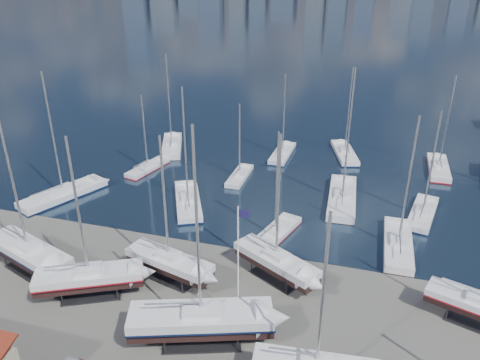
% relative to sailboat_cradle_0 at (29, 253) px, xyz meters
% --- Properties ---
extents(ground, '(1400.00, 1400.00, 0.00)m').
position_rel_sailboat_cradle_0_xyz_m(ground, '(19.68, -0.21, -2.14)').
color(ground, '#605E59').
rests_on(ground, ground).
extents(water, '(1400.00, 600.00, 0.40)m').
position_rel_sailboat_cradle_0_xyz_m(water, '(19.68, 309.79, -2.29)').
color(water, '#1B2840').
rests_on(water, ground).
extents(sailboat_cradle_0, '(11.25, 6.39, 17.42)m').
position_rel_sailboat_cradle_0_xyz_m(sailboat_cradle_0, '(0.00, 0.00, 0.00)').
color(sailboat_cradle_0, '#2D2D33').
rests_on(sailboat_cradle_0, ground).
extents(sailboat_cradle_1, '(9.99, 6.92, 15.87)m').
position_rel_sailboat_cradle_0_xyz_m(sailboat_cradle_1, '(7.96, -1.67, -0.08)').
color(sailboat_cradle_1, '#2D2D33').
rests_on(sailboat_cradle_1, ground).
extents(sailboat_cradle_2, '(9.52, 4.83, 15.04)m').
position_rel_sailboat_cradle_0_xyz_m(sailboat_cradle_2, '(13.98, 2.78, -0.12)').
color(sailboat_cradle_2, '#2D2D33').
rests_on(sailboat_cradle_2, ground).
extents(sailboat_cradle_3, '(12.18, 7.02, 18.77)m').
position_rel_sailboat_cradle_0_xyz_m(sailboat_cradle_3, '(19.96, -4.12, 0.07)').
color(sailboat_cradle_3, '#2D2D33').
rests_on(sailboat_cradle_3, ground).
extents(sailboat_cradle_4, '(9.33, 6.78, 15.16)m').
position_rel_sailboat_cradle_0_xyz_m(sailboat_cradle_4, '(23.91, 5.85, -0.11)').
color(sailboat_cradle_4, '#2D2D33').
rests_on(sailboat_cradle_4, ground).
extents(sailboat_cradle_6, '(8.92, 5.09, 14.06)m').
position_rel_sailboat_cradle_0_xyz_m(sailboat_cradle_6, '(41.86, 4.51, -0.17)').
color(sailboat_cradle_6, '#2D2D33').
rests_on(sailboat_cradle_6, ground).
extents(sailboat_moored_0, '(7.68, 12.12, 17.61)m').
position_rel_sailboat_cradle_0_xyz_m(sailboat_moored_0, '(-6.92, 14.84, -1.83)').
color(sailboat_moored_0, black).
rests_on(sailboat_moored_0, water).
extents(sailboat_moored_1, '(3.94, 8.37, 12.08)m').
position_rel_sailboat_cradle_0_xyz_m(sailboat_moored_1, '(-0.40, 26.34, -1.83)').
color(sailboat_moored_1, black).
rests_on(sailboat_moored_1, water).
extents(sailboat_moored_2, '(6.85, 11.20, 16.39)m').
position_rel_sailboat_cradle_0_xyz_m(sailboat_moored_2, '(-0.60, 35.60, -1.82)').
color(sailboat_moored_2, black).
rests_on(sailboat_moored_2, water).
extents(sailboat_moored_3, '(7.42, 11.04, 16.14)m').
position_rel_sailboat_cradle_0_xyz_m(sailboat_moored_3, '(9.64, 17.84, -1.84)').
color(sailboat_moored_3, black).
rests_on(sailboat_moored_3, water).
extents(sailboat_moored_4, '(2.17, 7.69, 11.61)m').
position_rel_sailboat_cradle_0_xyz_m(sailboat_moored_4, '(13.70, 27.52, -1.82)').
color(sailboat_moored_4, black).
rests_on(sailboat_moored_4, water).
extents(sailboat_moored_5, '(2.76, 9.34, 13.90)m').
position_rel_sailboat_cradle_0_xyz_m(sailboat_moored_5, '(17.84, 37.81, -1.84)').
color(sailboat_moored_5, black).
rests_on(sailboat_moored_5, water).
extents(sailboat_moored_6, '(4.82, 9.19, 13.23)m').
position_rel_sailboat_cradle_0_xyz_m(sailboat_moored_6, '(22.16, 13.44, -1.84)').
color(sailboat_moored_6, black).
rests_on(sailboat_moored_6, water).
extents(sailboat_moored_7, '(4.10, 12.32, 18.33)m').
position_rel_sailboat_cradle_0_xyz_m(sailboat_moored_7, '(28.63, 24.37, -1.82)').
color(sailboat_moored_7, black).
rests_on(sailboat_moored_7, water).
extents(sailboat_moored_8, '(5.54, 10.42, 15.00)m').
position_rel_sailboat_cradle_0_xyz_m(sailboat_moored_8, '(27.44, 40.82, -1.84)').
color(sailboat_moored_8, black).
rests_on(sailboat_moored_8, water).
extents(sailboat_moored_9, '(3.07, 10.50, 15.79)m').
position_rel_sailboat_cradle_0_xyz_m(sailboat_moored_9, '(35.56, 15.00, -1.82)').
color(sailboat_moored_9, black).
rests_on(sailboat_moored_9, water).
extents(sailboat_moored_10, '(4.44, 9.80, 14.15)m').
position_rel_sailboat_cradle_0_xyz_m(sailboat_moored_10, '(38.51, 23.20, -1.84)').
color(sailboat_moored_10, black).
rests_on(sailboat_moored_10, water).
extents(sailboat_moored_11, '(2.85, 10.07, 15.04)m').
position_rel_sailboat_cradle_0_xyz_m(sailboat_moored_11, '(41.51, 38.73, -1.84)').
color(sailboat_moored_11, black).
rests_on(sailboat_moored_11, water).
extents(flagpole, '(1.01, 0.12, 11.38)m').
position_rel_sailboat_cradle_0_xyz_m(flagpole, '(22.23, -1.03, 4.37)').
color(flagpole, white).
rests_on(flagpole, ground).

